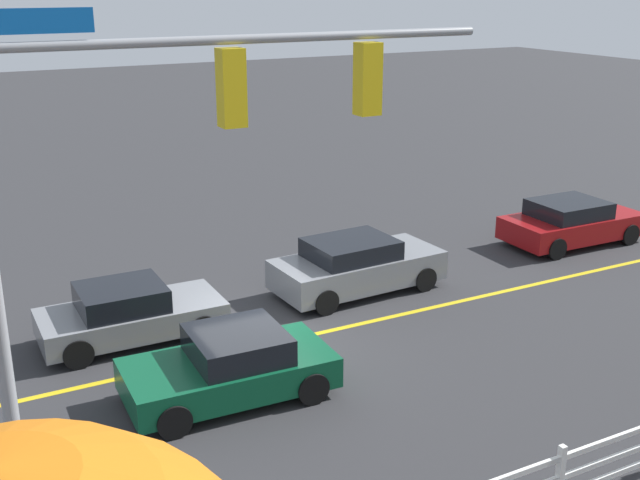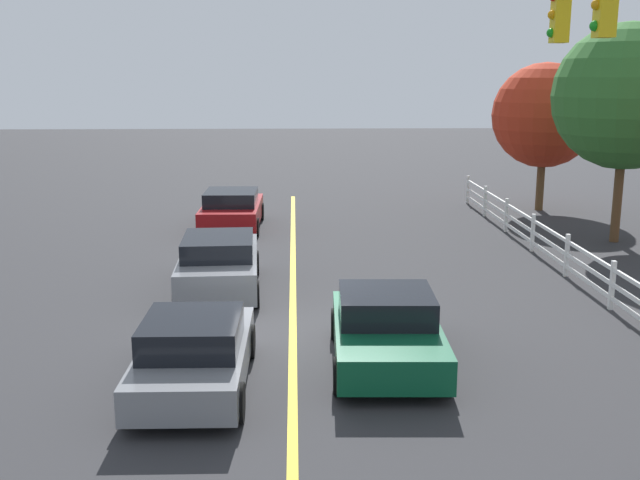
{
  "view_description": "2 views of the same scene",
  "coord_description": "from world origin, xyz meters",
  "px_view_note": "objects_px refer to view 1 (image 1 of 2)",
  "views": [
    {
      "loc": [
        6.31,
        14.48,
        7.66
      ],
      "look_at": [
        -0.97,
        0.76,
        2.52
      ],
      "focal_mm": 44.28,
      "sensor_mm": 36.0,
      "label": 1
    },
    {
      "loc": [
        14.56,
        0.05,
        5.28
      ],
      "look_at": [
        -1.12,
        0.6,
        1.78
      ],
      "focal_mm": 41.89,
      "sensor_mm": 36.0,
      "label": 2
    }
  ],
  "objects_px": {
    "car_3": "(129,314)",
    "car_1": "(231,367)",
    "car_2": "(571,222)",
    "car_0": "(356,266)"
  },
  "relations": [
    {
      "from": "car_2",
      "to": "car_3",
      "type": "xyz_separation_m",
      "value": [
        13.65,
        0.45,
        -0.03
      ]
    },
    {
      "from": "car_0",
      "to": "car_3",
      "type": "distance_m",
      "value": 5.91
    },
    {
      "from": "car_1",
      "to": "car_2",
      "type": "height_order",
      "value": "car_2"
    },
    {
      "from": "car_0",
      "to": "car_3",
      "type": "xyz_separation_m",
      "value": [
        5.91,
        0.15,
        -0.07
      ]
    },
    {
      "from": "car_0",
      "to": "car_2",
      "type": "distance_m",
      "value": 7.74
    },
    {
      "from": "car_2",
      "to": "car_3",
      "type": "relative_size",
      "value": 1.08
    },
    {
      "from": "car_3",
      "to": "car_1",
      "type": "bearing_deg",
      "value": -72.6
    },
    {
      "from": "car_1",
      "to": "car_3",
      "type": "bearing_deg",
      "value": -71.04
    },
    {
      "from": "car_2",
      "to": "car_1",
      "type": "bearing_deg",
      "value": -162.1
    },
    {
      "from": "car_1",
      "to": "car_2",
      "type": "xyz_separation_m",
      "value": [
        -12.61,
        -3.87,
        0.03
      ]
    }
  ]
}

